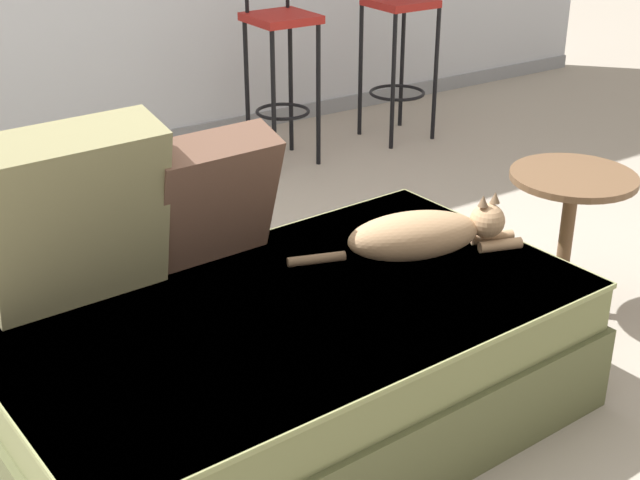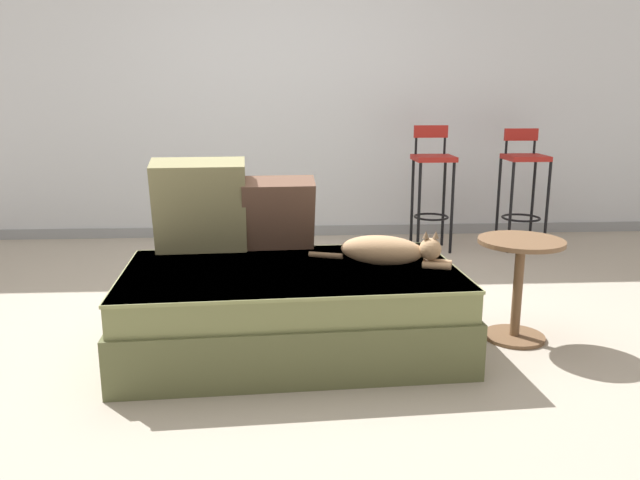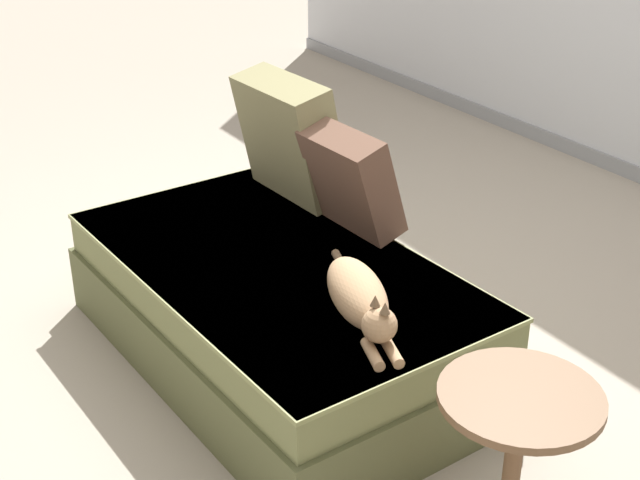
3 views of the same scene
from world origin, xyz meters
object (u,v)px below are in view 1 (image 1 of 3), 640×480
at_px(cat, 423,234).
at_px(side_table, 568,224).
at_px(bar_stool_near_window, 280,46).
at_px(couch, 296,367).
at_px(throw_pillow_middle, 209,197).
at_px(bar_stool_by_doorway, 398,33).
at_px(throw_pillow_corner, 74,215).

xyz_separation_m(cat, side_table, (0.70, 0.03, -0.15)).
bearing_deg(side_table, bar_stool_near_window, 89.97).
bearing_deg(couch, bar_stool_near_window, 59.58).
relative_size(cat, side_table, 1.31).
distance_m(couch, throw_pillow_middle, 0.57).
distance_m(cat, bar_stool_by_doorway, 2.47).
distance_m(cat, side_table, 0.71).
bearing_deg(bar_stool_near_window, bar_stool_by_doorway, -0.07).
bearing_deg(couch, throw_pillow_corner, 143.82).
distance_m(throw_pillow_middle, bar_stool_by_doorway, 2.60).
bearing_deg(cat, throw_pillow_corner, 161.99).
height_order(couch, throw_pillow_middle, throw_pillow_middle).
bearing_deg(bar_stool_by_doorway, throw_pillow_middle, -140.70).
bearing_deg(side_table, cat, -177.60).
bearing_deg(throw_pillow_middle, cat, -31.56).
xyz_separation_m(throw_pillow_corner, side_table, (1.67, -0.29, -0.33)).
bearing_deg(cat, bar_stool_by_doorway, 53.67).
bearing_deg(bar_stool_near_window, cat, -109.40).
xyz_separation_m(throw_pillow_middle, bar_stool_near_window, (1.25, 1.65, -0.02)).
bearing_deg(bar_stool_by_doorway, throw_pillow_corner, -145.51).
xyz_separation_m(throw_pillow_middle, cat, (0.55, -0.34, -0.13)).
distance_m(bar_stool_near_window, side_table, 1.98).
height_order(couch, throw_pillow_corner, throw_pillow_corner).
distance_m(throw_pillow_corner, cat, 1.04).
relative_size(throw_pillow_middle, bar_stool_by_doorway, 0.42).
distance_m(couch, throw_pillow_corner, 0.76).
height_order(cat, side_table, cat).
distance_m(throw_pillow_middle, side_table, 1.32).
relative_size(throw_pillow_middle, cat, 0.58).
relative_size(couch, bar_stool_near_window, 1.70).
height_order(cat, bar_stool_near_window, bar_stool_near_window).
relative_size(throw_pillow_corner, side_table, 0.95).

